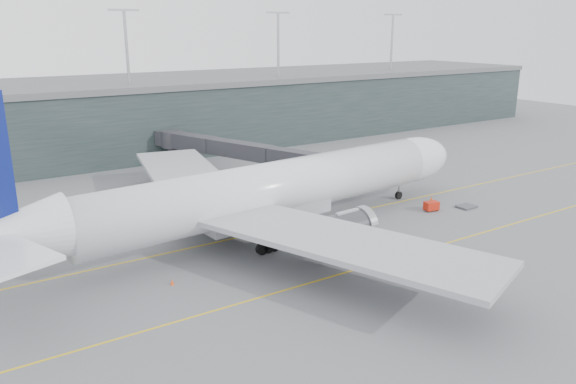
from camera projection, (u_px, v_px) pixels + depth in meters
ground at (216, 230)px, 74.62m from camera, size 320.00×320.00×0.00m
taxiline_a at (229, 239)px, 71.40m from camera, size 160.00×0.25×0.02m
taxiline_b at (300, 286)px, 58.52m from camera, size 160.00×0.25×0.02m
taxiline_lead_main at (190, 190)px, 93.33m from camera, size 0.25×60.00×0.02m
terminal at (94, 117)px, 119.16m from camera, size 240.00×36.00×29.00m
main_aircraft at (268, 191)px, 71.96m from camera, size 73.23×68.60×20.53m
jet_bridge at (243, 148)px, 101.27m from camera, size 19.05×44.00×6.81m
gse_cart at (431, 206)px, 82.35m from camera, size 2.24×1.63×1.39m
baggage_dolly at (466, 206)px, 84.04m from camera, size 2.80×2.28×0.27m
uld_a at (149, 210)px, 79.59m from camera, size 2.66×2.37×2.02m
uld_b at (159, 205)px, 82.28m from camera, size 2.37×2.09×1.83m
uld_c at (177, 202)px, 83.33m from camera, size 2.30×1.94×1.91m
cone_nose at (431, 199)px, 87.09m from camera, size 0.50×0.50×0.79m
cone_wing_stbd at (353, 264)px, 63.07m from camera, size 0.46×0.46×0.73m
cone_wing_port at (251, 197)px, 88.02m from camera, size 0.48×0.48×0.76m
cone_tail at (172, 282)px, 58.71m from camera, size 0.39×0.39×0.63m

